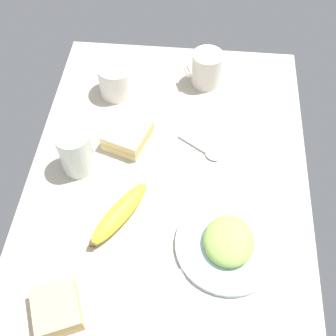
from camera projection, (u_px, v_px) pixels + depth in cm
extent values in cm
cube|color=#BCB29E|center=(168.00, 178.00, 99.74)|extent=(90.00, 64.00, 2.00)
cylinder|color=silver|center=(228.00, 245.00, 88.22)|extent=(21.68, 21.68, 1.20)
ellipsoid|color=#99BF59|center=(229.00, 241.00, 86.69)|extent=(11.52, 10.37, 5.08)
cylinder|color=white|center=(116.00, 80.00, 111.09)|extent=(9.16, 9.16, 8.56)
cylinder|color=brown|center=(115.00, 68.00, 108.01)|extent=(8.06, 8.06, 0.40)
cylinder|color=white|center=(111.00, 63.00, 114.21)|extent=(2.59, 4.28, 1.20)
cylinder|color=silver|center=(207.00, 69.00, 112.91)|extent=(7.93, 7.93, 9.37)
cylinder|color=black|center=(208.00, 56.00, 109.50)|extent=(6.98, 6.98, 0.40)
cylinder|color=silver|center=(187.00, 71.00, 111.69)|extent=(3.76, 2.39, 1.20)
cube|color=beige|center=(128.00, 138.00, 104.27)|extent=(12.71, 12.06, 1.60)
cube|color=#D8B259|center=(128.00, 135.00, 103.13)|extent=(12.71, 12.06, 1.20)
cube|color=beige|center=(127.00, 131.00, 101.99)|extent=(12.71, 12.06, 1.60)
cube|color=#DBB77A|center=(58.00, 311.00, 80.23)|extent=(11.65, 11.17, 1.60)
cube|color=#D8B259|center=(57.00, 309.00, 79.09)|extent=(11.65, 11.17, 1.20)
cube|color=#DBB77A|center=(55.00, 306.00, 77.95)|extent=(11.65, 11.17, 1.60)
cylinder|color=silver|center=(76.00, 151.00, 95.88)|extent=(7.70, 7.70, 11.22)
cylinder|color=white|center=(76.00, 154.00, 96.72)|extent=(6.93, 6.93, 9.18)
ellipsoid|color=yellow|center=(120.00, 213.00, 90.81)|extent=(17.59, 12.60, 4.16)
cube|color=#4C3819|center=(93.00, 243.00, 86.80)|extent=(1.20, 1.20, 1.20)
ellipsoid|color=silver|center=(212.00, 156.00, 101.66)|extent=(3.98, 4.33, 0.80)
cylinder|color=silver|center=(192.00, 144.00, 103.82)|extent=(5.05, 7.22, 0.70)
cube|color=white|center=(155.00, 316.00, 80.35)|extent=(19.64, 19.64, 0.30)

